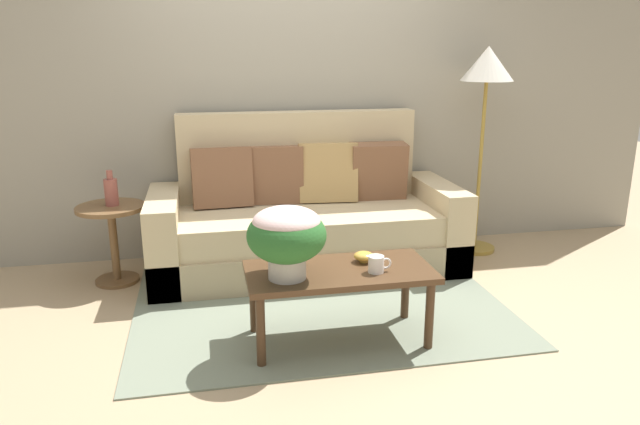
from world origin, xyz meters
The scene contains 11 objects.
ground_plane centered at (0.00, 0.00, 0.00)m, with size 14.00×14.00×0.00m, color tan.
wall_back centered at (0.00, 1.24, 1.34)m, with size 6.40×0.12×2.67m, color gray.
area_rug centered at (0.00, 0.11, 0.01)m, with size 2.37×1.92×0.01m, color gray.
couch centered at (0.04, 0.77, 0.36)m, with size 2.29×0.92×1.16m.
coffee_table centered at (0.01, -0.47, 0.38)m, with size 1.04×0.51×0.44m.
side_table centered at (-1.35, 0.71, 0.39)m, with size 0.47×0.47×0.57m.
floor_lamp centered at (1.49, 0.84, 1.39)m, with size 0.41×0.41×1.64m.
potted_plant centered at (-0.29, -0.54, 0.69)m, with size 0.42×0.42×0.39m.
coffee_mug centered at (0.20, -0.56, 0.49)m, with size 0.13×0.09×0.09m.
snack_bowl centered at (0.18, -0.39, 0.48)m, with size 0.12×0.12×0.06m.
table_vase centered at (-1.34, 0.72, 0.67)m, with size 0.09×0.09×0.25m.
Camera 1 is at (-0.70, -3.45, 1.64)m, focal length 32.94 mm.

